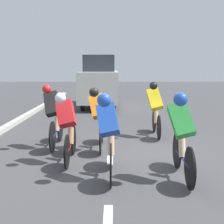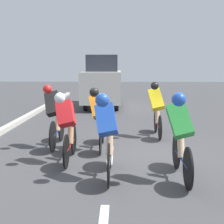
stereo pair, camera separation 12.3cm
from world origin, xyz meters
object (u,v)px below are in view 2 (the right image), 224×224
object	(u,v)px
cyclist_blue	(107,133)
support_car	(103,81)
cyclist_red	(67,125)
cyclist_yellow	(157,108)
cyclist_green	(180,134)
cyclist_orange	(99,117)
cyclist_black	(54,115)

from	to	relation	value
cyclist_blue	support_car	world-z (taller)	support_car
cyclist_blue	cyclist_red	bearing A→B (deg)	-46.95
cyclist_red	support_car	xyz separation A→B (m)	(-0.27, -8.62, 0.43)
cyclist_red	support_car	distance (m)	8.64
cyclist_yellow	cyclist_green	size ratio (longest dim) A/B	0.95
cyclist_orange	cyclist_black	xyz separation A→B (m)	(1.09, -0.19, 0.01)
cyclist_red	cyclist_black	world-z (taller)	cyclist_black
cyclist_red	cyclist_green	world-z (taller)	cyclist_green
cyclist_orange	support_car	size ratio (longest dim) A/B	0.39
cyclist_orange	cyclist_green	bearing A→B (deg)	127.21
cyclist_red	cyclist_black	xyz separation A→B (m)	(0.50, -1.18, 0.03)
cyclist_blue	cyclist_black	size ratio (longest dim) A/B	0.96
cyclist_blue	cyclist_green	distance (m)	1.24
cyclist_red	support_car	world-z (taller)	support_car
cyclist_black	cyclist_green	xyz separation A→B (m)	(-2.58, 2.15, 0.03)
cyclist_green	support_car	distance (m)	9.77
cyclist_yellow	cyclist_black	size ratio (longest dim) A/B	0.93
cyclist_orange	cyclist_yellow	distance (m)	1.97
cyclist_red	cyclist_blue	size ratio (longest dim) A/B	0.98
cyclist_yellow	cyclist_red	size ratio (longest dim) A/B	1.00
cyclist_orange	cyclist_black	size ratio (longest dim) A/B	0.98
cyclist_orange	cyclist_black	bearing A→B (deg)	-9.88
cyclist_orange	cyclist_black	distance (m)	1.10
cyclist_red	cyclist_blue	world-z (taller)	cyclist_blue
cyclist_orange	cyclist_black	world-z (taller)	cyclist_black
cyclist_orange	support_car	world-z (taller)	support_car
cyclist_blue	cyclist_black	xyz separation A→B (m)	(1.34, -2.08, -0.01)
cyclist_green	support_car	xyz separation A→B (m)	(1.81, -9.60, 0.37)
cyclist_red	cyclist_blue	distance (m)	1.24
cyclist_orange	cyclist_green	xyz separation A→B (m)	(-1.49, 1.96, 0.04)
cyclist_black	cyclist_green	bearing A→B (deg)	140.14
cyclist_black	cyclist_yellow	bearing A→B (deg)	-156.42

